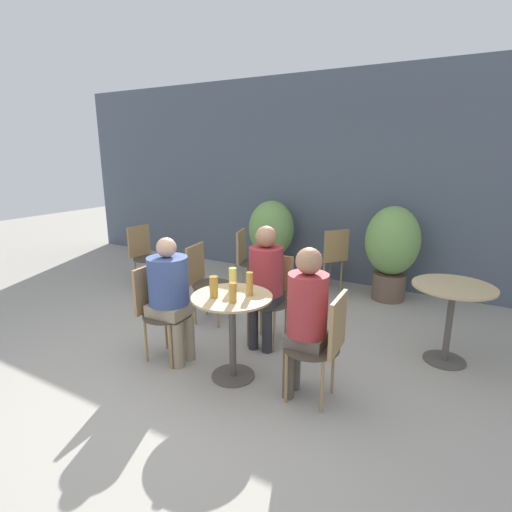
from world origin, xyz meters
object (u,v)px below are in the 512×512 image
beer_glass_0 (233,279)px  beer_glass_2 (233,293)px  bistro_chair_2 (158,304)px  bistro_chair_4 (203,276)px  potted_plant_0 (271,234)px  potted_plant_1 (392,247)px  bistro_chair_5 (248,256)px  bistro_chair_0 (324,339)px  bistro_chair_3 (332,254)px  cafe_table_far (452,304)px  beer_glass_3 (250,284)px  beer_glass_1 (214,287)px  seated_person_2 (170,290)px  bistro_chair_1 (272,291)px  cafe_table_near (232,317)px  seated_person_1 (265,277)px  seated_person_0 (306,310)px  bistro_chair_6 (144,251)px

beer_glass_0 → beer_glass_2: size_ratio=1.21×
bistro_chair_2 → bistro_chair_4: bearing=6.4°
potted_plant_0 → potted_plant_1: potted_plant_1 is taller
bistro_chair_5 → beer_glass_0: 1.97m
bistro_chair_0 → bistro_chair_3: same height
cafe_table_far → beer_glass_3: 1.86m
beer_glass_1 → bistro_chair_0: bearing=9.2°
bistro_chair_3 → bistro_chair_0: bearing=55.6°
bistro_chair_0 → potted_plant_1: size_ratio=0.72×
bistro_chair_3 → seated_person_2: (-0.61, -2.58, 0.16)m
beer_glass_0 → potted_plant_0: (-0.95, 2.52, -0.15)m
bistro_chair_1 → bistro_chair_5: size_ratio=1.00×
beer_glass_1 → potted_plant_1: (0.85, 2.72, -0.12)m
bistro_chair_0 → bistro_chair_5: (-1.76, 1.82, 0.00)m
bistro_chair_2 → seated_person_2: (0.16, 0.01, 0.16)m
cafe_table_near → bistro_chair_4: (-0.95, 0.85, -0.02)m
seated_person_2 → beer_glass_1: seated_person_2 is taller
cafe_table_near → potted_plant_0: bearing=111.2°
beer_glass_1 → beer_glass_0: bearing=81.4°
cafe_table_near → beer_glass_1: beer_glass_1 is taller
bistro_chair_5 → seated_person_1: (0.93, -1.22, 0.20)m
cafe_table_far → beer_glass_2: beer_glass_2 is taller
beer_glass_0 → beer_glass_3: size_ratio=0.98×
seated_person_0 → potted_plant_1: 2.59m
bistro_chair_2 → seated_person_1: (0.76, 0.69, 0.20)m
bistro_chair_1 → bistro_chair_4: 0.90m
seated_person_0 → beer_glass_2: (-0.56, -0.15, 0.09)m
cafe_table_far → beer_glass_1: (-1.68, -1.32, 0.27)m
seated_person_1 → potted_plant_0: bearing=113.1°
bistro_chair_0 → potted_plant_0: size_ratio=0.74×
beer_glass_1 → beer_glass_3: beer_glass_3 is taller
seated_person_1 → seated_person_0: bearing=-44.9°
bistro_chair_0 → beer_glass_0: size_ratio=4.52×
seated_person_1 → potted_plant_1: 2.13m
bistro_chair_5 → beer_glass_3: 2.10m
cafe_table_near → potted_plant_1: 2.73m
bistro_chair_2 → beer_glass_0: beer_glass_0 is taller
beer_glass_1 → beer_glass_2: (0.20, -0.02, -0.01)m
bistro_chair_2 → seated_person_0: size_ratio=0.72×
cafe_table_far → bistro_chair_3: 2.08m
seated_person_0 → cafe_table_far: bearing=138.6°
seated_person_1 → potted_plant_0: 2.23m
bistro_chair_0 → bistro_chair_4: bearing=-118.0°
bistro_chair_6 → beer_glass_1: 2.73m
cafe_table_far → bistro_chair_4: bistro_chair_4 is taller
bistro_chair_0 → bistro_chair_2: same height
bistro_chair_2 → bistro_chair_3: same height
bistro_chair_6 → potted_plant_1: bearing=-63.4°
cafe_table_far → potted_plant_1: bearing=120.4°
cafe_table_near → bistro_chair_0: 0.80m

